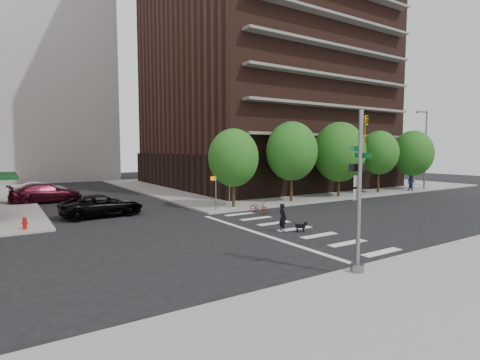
% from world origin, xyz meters
% --- Properties ---
extents(ground, '(120.00, 120.00, 0.00)m').
position_xyz_m(ground, '(0.00, 0.00, 0.00)').
color(ground, black).
rests_on(ground, ground).
extents(sidewalk_ne, '(39.00, 33.00, 0.15)m').
position_xyz_m(sidewalk_ne, '(20.50, 23.50, 0.07)').
color(sidewalk_ne, gray).
rests_on(sidewalk_ne, ground).
extents(crosswalk, '(3.85, 13.00, 0.01)m').
position_xyz_m(crosswalk, '(2.21, -0.00, 0.01)').
color(crosswalk, silver).
rests_on(crosswalk, ground).
extents(apartment_tower, '(26.65, 25.50, 45.00)m').
position_xyz_m(apartment_tower, '(18.00, 24.00, 20.91)').
color(apartment_tower, black).
rests_on(apartment_tower, sidewalk_ne).
extents(tree_a, '(4.00, 4.00, 5.90)m').
position_xyz_m(tree_a, '(4.00, 8.50, 4.04)').
color(tree_a, '#301E11').
rests_on(tree_a, sidewalk_ne).
extents(tree_b, '(4.50, 4.50, 6.65)m').
position_xyz_m(tree_b, '(10.00, 8.50, 4.54)').
color(tree_b, '#301E11').
rests_on(tree_b, sidewalk_ne).
extents(tree_c, '(5.00, 5.00, 6.80)m').
position_xyz_m(tree_c, '(16.00, 8.50, 4.45)').
color(tree_c, '#301E11').
rests_on(tree_c, sidewalk_ne).
extents(tree_d, '(4.00, 4.00, 6.20)m').
position_xyz_m(tree_d, '(22.00, 8.50, 4.34)').
color(tree_d, '#301E11').
rests_on(tree_d, sidewalk_ne).
extents(tree_e, '(4.50, 4.50, 6.35)m').
position_xyz_m(tree_e, '(28.00, 8.50, 4.25)').
color(tree_e, '#301E11').
rests_on(tree_e, sidewalk_ne).
extents(traffic_signal, '(0.90, 0.75, 6.00)m').
position_xyz_m(traffic_signal, '(-0.47, -7.49, 2.70)').
color(traffic_signal, slate).
rests_on(traffic_signal, sidewalk_s).
extents(pedestrian_signal, '(2.18, 0.67, 2.60)m').
position_xyz_m(pedestrian_signal, '(2.32, 7.92, 1.85)').
color(pedestrian_signal, slate).
rests_on(pedestrian_signal, sidewalk_ne).
extents(fire_hydrant, '(0.24, 0.24, 0.73)m').
position_xyz_m(fire_hydrant, '(-10.50, 7.80, 0.55)').
color(fire_hydrant, '#A50C0C').
rests_on(fire_hydrant, sidewalk_nw).
extents(streetlamp, '(2.14, 0.22, 9.00)m').
position_xyz_m(streetlamp, '(29.82, 8.20, 5.29)').
color(streetlamp, slate).
rests_on(streetlamp, sidewalk_ne).
extents(parked_car_black, '(2.97, 5.74, 1.55)m').
position_xyz_m(parked_car_black, '(-5.61, 10.52, 0.77)').
color(parked_car_black, black).
rests_on(parked_car_black, ground).
extents(parked_car_maroon, '(2.85, 6.03, 1.70)m').
position_xyz_m(parked_car_maroon, '(-8.20, 20.23, 0.85)').
color(parked_car_maroon, '#3D0C18').
rests_on(parked_car_maroon, ground).
extents(parked_car_silver, '(1.99, 4.74, 1.52)m').
position_xyz_m(parked_car_silver, '(-8.20, 24.98, 0.76)').
color(parked_car_silver, '#A5A8AC').
rests_on(parked_car_silver, ground).
extents(scooter, '(0.99, 1.78, 0.89)m').
position_xyz_m(scooter, '(4.32, 5.48, 0.44)').
color(scooter, maroon).
rests_on(scooter, ground).
extents(dog_walker, '(0.64, 0.47, 1.63)m').
position_xyz_m(dog_walker, '(1.93, -0.16, 0.82)').
color(dog_walker, black).
rests_on(dog_walker, ground).
extents(dog, '(0.66, 0.41, 0.56)m').
position_xyz_m(dog, '(2.74, -0.83, 0.35)').
color(dog, black).
rests_on(dog, ground).
extents(pedestrian_far, '(0.92, 0.75, 1.76)m').
position_xyz_m(pedestrian_far, '(26.29, 7.50, 1.03)').
color(pedestrian_far, navy).
rests_on(pedestrian_far, sidewalk_ne).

